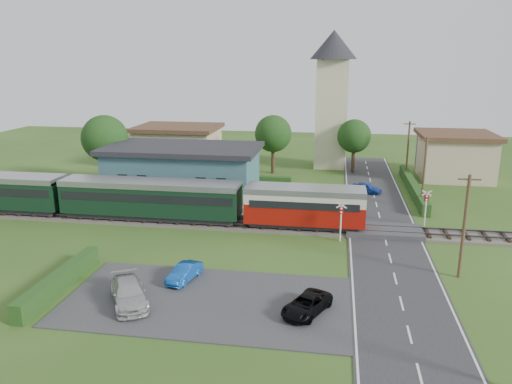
# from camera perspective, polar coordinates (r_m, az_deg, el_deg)

# --- Properties ---
(ground) EXTENTS (120.00, 120.00, 0.00)m
(ground) POSITION_cam_1_polar(r_m,az_deg,el_deg) (41.28, 0.62, -4.94)
(ground) COLOR #2D4C19
(railway_track) EXTENTS (76.00, 3.20, 0.49)m
(railway_track) POSITION_cam_1_polar(r_m,az_deg,el_deg) (43.11, 1.02, -3.91)
(railway_track) COLOR #4C443D
(railway_track) RESTS_ON ground
(road) EXTENTS (6.00, 70.00, 0.05)m
(road) POSITION_cam_1_polar(r_m,az_deg,el_deg) (41.09, 14.61, -5.51)
(road) COLOR #28282B
(road) RESTS_ON ground
(car_park) EXTENTS (17.00, 9.00, 0.08)m
(car_park) POSITION_cam_1_polar(r_m,az_deg,el_deg) (30.75, -5.63, -12.25)
(car_park) COLOR #333335
(car_park) RESTS_ON ground
(crossing_deck) EXTENTS (6.20, 3.40, 0.45)m
(crossing_deck) POSITION_cam_1_polar(r_m,az_deg,el_deg) (42.90, 14.40, -4.33)
(crossing_deck) COLOR #333335
(crossing_deck) RESTS_ON ground
(platform) EXTENTS (30.00, 3.00, 0.45)m
(platform) POSITION_cam_1_polar(r_m,az_deg,el_deg) (48.37, -10.24, -1.89)
(platform) COLOR gray
(platform) RESTS_ON ground
(equipment_hut) EXTENTS (2.30, 2.30, 2.55)m
(equipment_hut) POSITION_cam_1_polar(r_m,az_deg,el_deg) (51.14, -18.82, 0.23)
(equipment_hut) COLOR beige
(equipment_hut) RESTS_ON platform
(station_building) EXTENTS (16.00, 9.00, 5.30)m
(station_building) POSITION_cam_1_polar(r_m,az_deg,el_deg) (53.06, -8.32, 2.45)
(station_building) COLOR #3D6771
(station_building) RESTS_ON ground
(train) EXTENTS (43.20, 2.90, 3.40)m
(train) POSITION_cam_1_polar(r_m,az_deg,el_deg) (46.25, -15.63, -0.48)
(train) COLOR #232328
(train) RESTS_ON ground
(church_tower) EXTENTS (6.00, 6.00, 17.60)m
(church_tower) POSITION_cam_1_polar(r_m,az_deg,el_deg) (66.49, 8.70, 11.52)
(church_tower) COLOR beige
(church_tower) RESTS_ON ground
(house_west) EXTENTS (10.80, 8.80, 5.50)m
(house_west) POSITION_cam_1_polar(r_m,az_deg,el_deg) (67.64, -8.86, 5.22)
(house_west) COLOR tan
(house_west) RESTS_ON ground
(house_east) EXTENTS (8.80, 8.80, 5.50)m
(house_east) POSITION_cam_1_polar(r_m,az_deg,el_deg) (64.97, 21.75, 3.93)
(house_east) COLOR tan
(house_east) RESTS_ON ground
(hedge_carpark) EXTENTS (0.80, 9.00, 1.20)m
(hedge_carpark) POSITION_cam_1_polar(r_m,az_deg,el_deg) (34.03, -21.55, -9.45)
(hedge_carpark) COLOR #193814
(hedge_carpark) RESTS_ON ground
(hedge_roadside) EXTENTS (0.80, 18.00, 1.20)m
(hedge_roadside) POSITION_cam_1_polar(r_m,az_deg,el_deg) (56.66, 17.48, 0.53)
(hedge_roadside) COLOR #193814
(hedge_roadside) RESTS_ON ground
(hedge_station) EXTENTS (22.00, 0.80, 1.30)m
(hedge_station) POSITION_cam_1_polar(r_m,az_deg,el_deg) (57.72, -6.92, 1.44)
(hedge_station) COLOR #193814
(hedge_station) RESTS_ON ground
(tree_a) EXTENTS (5.20, 5.20, 8.00)m
(tree_a) POSITION_cam_1_polar(r_m,az_deg,el_deg) (59.01, -16.90, 5.88)
(tree_a) COLOR #332316
(tree_a) RESTS_ON ground
(tree_b) EXTENTS (4.60, 4.60, 7.34)m
(tree_b) POSITION_cam_1_polar(r_m,az_deg,el_deg) (62.53, 1.98, 6.66)
(tree_b) COLOR #332316
(tree_b) RESTS_ON ground
(tree_c) EXTENTS (4.20, 4.20, 6.78)m
(tree_c) POSITION_cam_1_polar(r_m,az_deg,el_deg) (64.11, 11.16, 6.27)
(tree_c) COLOR #332316
(tree_c) RESTS_ON ground
(utility_pole_b) EXTENTS (1.40, 0.22, 7.00)m
(utility_pole_b) POSITION_cam_1_polar(r_m,az_deg,el_deg) (35.06, 22.71, -3.56)
(utility_pole_b) COLOR #473321
(utility_pole_b) RESTS_ON ground
(utility_pole_c) EXTENTS (1.40, 0.22, 7.00)m
(utility_pole_c) POSITION_cam_1_polar(r_m,az_deg,el_deg) (50.21, 18.67, 2.19)
(utility_pole_c) COLOR #473321
(utility_pole_c) RESTS_ON ground
(utility_pole_d) EXTENTS (1.40, 0.22, 7.00)m
(utility_pole_d) POSITION_cam_1_polar(r_m,az_deg,el_deg) (61.86, 16.95, 4.62)
(utility_pole_d) COLOR #473321
(utility_pole_d) RESTS_ON ground
(crossing_signal_near) EXTENTS (0.84, 0.28, 3.28)m
(crossing_signal_near) POSITION_cam_1_polar(r_m,az_deg,el_deg) (39.81, 9.70, -2.67)
(crossing_signal_near) COLOR silver
(crossing_signal_near) RESTS_ON ground
(crossing_signal_far) EXTENTS (0.84, 0.28, 3.28)m
(crossing_signal_far) POSITION_cam_1_polar(r_m,az_deg,el_deg) (45.09, 18.86, -1.18)
(crossing_signal_far) COLOR silver
(crossing_signal_far) RESTS_ON ground
(streetlamp_west) EXTENTS (0.30, 0.30, 5.15)m
(streetlamp_west) POSITION_cam_1_polar(r_m,az_deg,el_deg) (65.57, -16.06, 4.73)
(streetlamp_west) COLOR #3F3F47
(streetlamp_west) RESTS_ON ground
(streetlamp_east) EXTENTS (0.30, 0.30, 5.15)m
(streetlamp_east) POSITION_cam_1_polar(r_m,az_deg,el_deg) (67.09, 17.90, 4.81)
(streetlamp_east) COLOR #3F3F47
(streetlamp_east) RESTS_ON ground
(car_on_road) EXTENTS (3.50, 2.43, 1.11)m
(car_on_road) POSITION_cam_1_polar(r_m,az_deg,el_deg) (55.06, 12.51, 0.47)
(car_on_road) COLOR #1B42A9
(car_on_road) RESTS_ON road
(car_park_blue) EXTENTS (1.82, 3.36, 1.05)m
(car_park_blue) POSITION_cam_1_polar(r_m,az_deg,el_deg) (33.22, -8.17, -9.09)
(car_park_blue) COLOR #104AAA
(car_park_blue) RESTS_ON car_park
(car_park_silver) EXTENTS (3.91, 4.90, 1.33)m
(car_park_silver) POSITION_cam_1_polar(r_m,az_deg,el_deg) (30.84, -14.35, -11.12)
(car_park_silver) COLOR #AEAEAE
(car_park_silver) RESTS_ON car_park
(car_park_dark) EXTENTS (3.14, 4.06, 1.02)m
(car_park_dark) POSITION_cam_1_polar(r_m,az_deg,el_deg) (29.13, 5.81, -12.67)
(car_park_dark) COLOR black
(car_park_dark) RESTS_ON car_park
(pedestrian_near) EXTENTS (0.66, 0.55, 1.55)m
(pedestrian_near) POSITION_cam_1_polar(r_m,az_deg,el_deg) (46.57, -3.67, -1.05)
(pedestrian_near) COLOR gray
(pedestrian_near) RESTS_ON platform
(pedestrian_far) EXTENTS (0.82, 1.01, 1.96)m
(pedestrian_far) POSITION_cam_1_polar(r_m,az_deg,el_deg) (49.49, -15.51, -0.37)
(pedestrian_far) COLOR gray
(pedestrian_far) RESTS_ON platform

